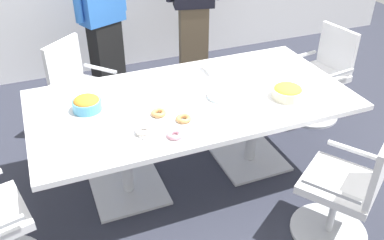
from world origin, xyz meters
TOP-DOWN VIEW (x-y plane):
  - ground_plane at (0.00, 0.00)m, footprint 10.00×10.00m
  - conference_table at (0.00, 0.00)m, footprint 2.40×1.20m
  - office_chair_0 at (0.70, -1.00)m, footprint 0.75×0.75m
  - office_chair_1 at (1.56, 0.44)m, footprint 0.61×0.61m
  - office_chair_2 at (-0.71, 1.00)m, footprint 0.76×0.76m
  - person_standing_0 at (-0.32, 1.69)m, footprint 0.59×0.38m
  - snack_bowl_chips_yellow at (0.67, -0.26)m, footprint 0.23×0.23m
  - snack_bowl_chips_orange at (-0.76, 0.11)m, footprint 0.21×0.21m
  - donut_platter at (-0.32, -0.31)m, footprint 0.40×0.40m
  - plate_stack at (0.21, -0.08)m, footprint 0.21×0.21m
  - napkin_pile at (0.36, 0.35)m, footprint 0.18×0.18m

SIDE VIEW (x-z plane):
  - ground_plane at x=0.00m, z-range -0.01..0.00m
  - office_chair_0 at x=0.70m, z-range -0.05..0.86m
  - office_chair_1 at x=1.56m, z-range -0.05..0.86m
  - office_chair_2 at x=-0.71m, z-range -0.05..0.86m
  - conference_table at x=0.00m, z-range 0.25..1.00m
  - donut_platter at x=-0.32m, z-range 0.74..0.79m
  - plate_stack at x=0.21m, z-range 0.75..0.79m
  - napkin_pile at x=0.36m, z-range 0.75..0.82m
  - snack_bowl_chips_yellow at x=0.67m, z-range 0.75..0.85m
  - snack_bowl_chips_orange at x=-0.76m, z-range 0.75..0.86m
  - person_standing_0 at x=-0.32m, z-range 0.04..1.78m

